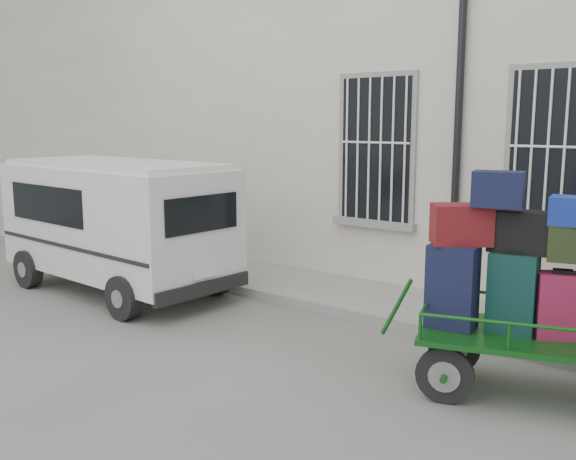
% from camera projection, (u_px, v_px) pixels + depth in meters
% --- Properties ---
extents(ground, '(80.00, 80.00, 0.00)m').
position_uv_depth(ground, '(275.00, 345.00, 7.81)').
color(ground, '#61615D').
rests_on(ground, ground).
extents(building, '(24.00, 5.15, 6.00)m').
position_uv_depth(building, '(468.00, 104.00, 11.56)').
color(building, beige).
rests_on(building, ground).
extents(sidewalk, '(24.00, 1.70, 0.15)m').
position_uv_depth(sidewalk, '(370.00, 300.00, 9.50)').
color(sidewalk, gray).
rests_on(sidewalk, ground).
extents(luggage_cart, '(2.94, 1.82, 2.22)m').
position_uv_depth(luggage_cart, '(553.00, 289.00, 6.10)').
color(luggage_cart, black).
rests_on(luggage_cart, ground).
extents(van, '(4.20, 2.03, 2.07)m').
position_uv_depth(van, '(116.00, 218.00, 10.08)').
color(van, silver).
rests_on(van, ground).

